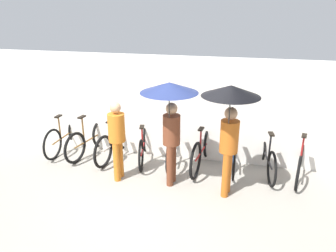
# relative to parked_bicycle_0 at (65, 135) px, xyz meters

# --- Properties ---
(ground_plane) EXTENTS (30.00, 30.00, 0.00)m
(ground_plane) POSITION_rel_parked_bicycle_0_xyz_m (2.59, -1.73, -0.37)
(ground_plane) COLOR gray
(back_wall) EXTENTS (13.19, 0.12, 2.25)m
(back_wall) POSITION_rel_parked_bicycle_0_xyz_m (2.59, 0.28, 0.76)
(back_wall) COLOR silver
(back_wall) RESTS_ON ground
(parked_bicycle_0) EXTENTS (0.44, 1.74, 0.98)m
(parked_bicycle_0) POSITION_rel_parked_bicycle_0_xyz_m (0.00, 0.00, 0.00)
(parked_bicycle_0) COLOR black
(parked_bicycle_0) RESTS_ON ground
(parked_bicycle_1) EXTENTS (0.49, 1.65, 1.05)m
(parked_bicycle_1) POSITION_rel_parked_bicycle_0_xyz_m (0.65, -0.08, -0.00)
(parked_bicycle_1) COLOR black
(parked_bicycle_1) RESTS_ON ground
(parked_bicycle_2) EXTENTS (0.44, 1.74, 0.99)m
(parked_bicycle_2) POSITION_rel_parked_bicycle_0_xyz_m (1.30, -0.09, -0.00)
(parked_bicycle_2) COLOR black
(parked_bicycle_2) RESTS_ON ground
(parked_bicycle_3) EXTENTS (0.52, 1.64, 0.98)m
(parked_bicycle_3) POSITION_rel_parked_bicycle_0_xyz_m (1.94, -0.09, -0.01)
(parked_bicycle_3) COLOR black
(parked_bicycle_3) RESTS_ON ground
(parked_bicycle_4) EXTENTS (0.44, 1.66, 1.06)m
(parked_bicycle_4) POSITION_rel_parked_bicycle_0_xyz_m (2.59, -0.06, -0.00)
(parked_bicycle_4) COLOR black
(parked_bicycle_4) RESTS_ON ground
(parked_bicycle_5) EXTENTS (0.44, 1.82, 1.03)m
(parked_bicycle_5) POSITION_rel_parked_bicycle_0_xyz_m (3.24, -0.09, 0.02)
(parked_bicycle_5) COLOR black
(parked_bicycle_5) RESTS_ON ground
(parked_bicycle_6) EXTENTS (0.44, 1.64, 1.07)m
(parked_bicycle_6) POSITION_rel_parked_bicycle_0_xyz_m (3.89, -0.00, -0.00)
(parked_bicycle_6) COLOR black
(parked_bicycle_6) RESTS_ON ground
(parked_bicycle_7) EXTENTS (0.45, 1.74, 1.08)m
(parked_bicycle_7) POSITION_rel_parked_bicycle_0_xyz_m (4.54, -0.03, -0.00)
(parked_bicycle_7) COLOR black
(parked_bicycle_7) RESTS_ON ground
(parked_bicycle_8) EXTENTS (0.52, 1.70, 1.05)m
(parked_bicycle_8) POSITION_rel_parked_bicycle_0_xyz_m (5.19, -0.07, -0.01)
(parked_bicycle_8) COLOR black
(parked_bicycle_8) RESTS_ON ground
(pedestrian_leading) EXTENTS (0.32, 0.32, 1.57)m
(pedestrian_leading) POSITION_rel_parked_bicycle_0_xyz_m (1.72, -0.99, 0.54)
(pedestrian_leading) COLOR #C66B1E
(pedestrian_leading) RESTS_ON ground
(pedestrian_center) EXTENTS (1.01, 1.01, 2.01)m
(pedestrian_center) POSITION_rel_parked_bicycle_0_xyz_m (2.76, -1.02, 1.22)
(pedestrian_center) COLOR brown
(pedestrian_center) RESTS_ON ground
(pedestrian_trailing) EXTENTS (0.95, 0.95, 2.05)m
(pedestrian_trailing) POSITION_rel_parked_bicycle_0_xyz_m (3.80, -1.16, 1.22)
(pedestrian_trailing) COLOR #B25619
(pedestrian_trailing) RESTS_ON ground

